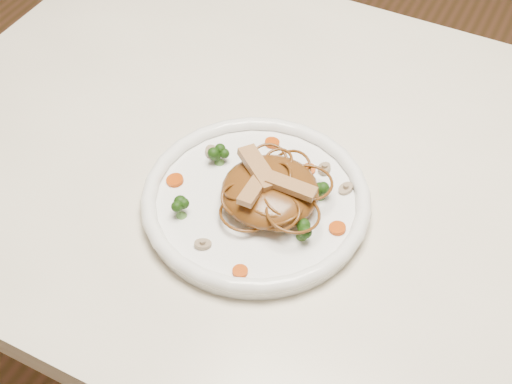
% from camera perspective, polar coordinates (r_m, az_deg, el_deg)
% --- Properties ---
extents(table, '(1.20, 0.80, 0.75)m').
position_cam_1_polar(table, '(1.03, 5.07, -2.10)').
color(table, white).
rests_on(table, ground).
extents(plate, '(0.35, 0.35, 0.02)m').
position_cam_1_polar(plate, '(0.91, -0.00, -0.92)').
color(plate, white).
rests_on(plate, table).
extents(noodle_mound, '(0.13, 0.13, 0.04)m').
position_cam_1_polar(noodle_mound, '(0.88, 1.15, 0.08)').
color(noodle_mound, brown).
rests_on(noodle_mound, plate).
extents(chicken_a, '(0.06, 0.02, 0.01)m').
position_cam_1_polar(chicken_a, '(0.86, 2.86, 0.47)').
color(chicken_a, tan).
rests_on(chicken_a, noodle_mound).
extents(chicken_b, '(0.07, 0.06, 0.01)m').
position_cam_1_polar(chicken_b, '(0.88, 0.19, 1.97)').
color(chicken_b, tan).
rests_on(chicken_b, noodle_mound).
extents(chicken_c, '(0.02, 0.06, 0.01)m').
position_cam_1_polar(chicken_c, '(0.86, -0.12, 0.33)').
color(chicken_c, tan).
rests_on(chicken_c, noodle_mound).
extents(broccoli_0, '(0.03, 0.03, 0.03)m').
position_cam_1_polar(broccoli_0, '(0.90, 5.26, 0.20)').
color(broccoli_0, '#1C400D').
rests_on(broccoli_0, plate).
extents(broccoli_1, '(0.03, 0.03, 0.03)m').
position_cam_1_polar(broccoli_1, '(0.94, -3.00, 3.03)').
color(broccoli_1, '#1C400D').
rests_on(broccoli_1, plate).
extents(broccoli_2, '(0.03, 0.03, 0.03)m').
position_cam_1_polar(broccoli_2, '(0.88, -6.13, -1.28)').
color(broccoli_2, '#1C400D').
rests_on(broccoli_2, plate).
extents(broccoli_3, '(0.03, 0.03, 0.03)m').
position_cam_1_polar(broccoli_3, '(0.85, 3.76, -3.05)').
color(broccoli_3, '#1C400D').
rests_on(broccoli_3, plate).
extents(carrot_0, '(0.02, 0.02, 0.00)m').
position_cam_1_polar(carrot_0, '(0.94, 4.32, 1.85)').
color(carrot_0, '#C04D07').
rests_on(carrot_0, plate).
extents(carrot_1, '(0.02, 0.02, 0.00)m').
position_cam_1_polar(carrot_1, '(0.93, -6.59, 0.96)').
color(carrot_1, '#C04D07').
rests_on(carrot_1, plate).
extents(carrot_2, '(0.03, 0.03, 0.00)m').
position_cam_1_polar(carrot_2, '(0.87, 6.61, -2.93)').
color(carrot_2, '#C04D07').
rests_on(carrot_2, plate).
extents(carrot_3, '(0.02, 0.02, 0.00)m').
position_cam_1_polar(carrot_3, '(0.97, 1.32, 4.02)').
color(carrot_3, '#C04D07').
rests_on(carrot_3, plate).
extents(carrot_4, '(0.02, 0.02, 0.00)m').
position_cam_1_polar(carrot_4, '(0.83, -1.29, -6.44)').
color(carrot_4, '#C04D07').
rests_on(carrot_4, plate).
extents(mushroom_0, '(0.03, 0.03, 0.01)m').
position_cam_1_polar(mushroom_0, '(0.85, -4.33, -4.25)').
color(mushroom_0, gray).
rests_on(mushroom_0, plate).
extents(mushroom_1, '(0.03, 0.03, 0.01)m').
position_cam_1_polar(mushroom_1, '(0.92, 7.27, 0.26)').
color(mushroom_1, gray).
rests_on(mushroom_1, plate).
extents(mushroom_2, '(0.04, 0.04, 0.01)m').
position_cam_1_polar(mushroom_2, '(0.96, -3.59, 3.29)').
color(mushroom_2, gray).
rests_on(mushroom_2, plate).
extents(mushroom_3, '(0.03, 0.03, 0.01)m').
position_cam_1_polar(mushroom_3, '(0.94, 5.56, 1.91)').
color(mushroom_3, gray).
rests_on(mushroom_3, plate).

